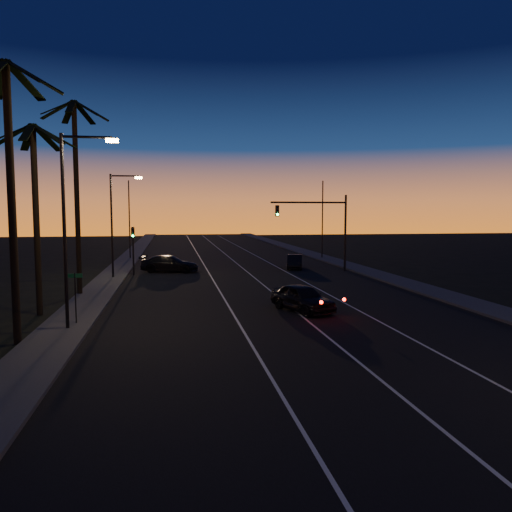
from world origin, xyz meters
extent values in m
cube|color=black|center=(0.00, 30.00, 0.01)|extent=(20.00, 170.00, 0.01)
cube|color=#373735|center=(-11.20, 30.00, 0.08)|extent=(2.40, 170.00, 0.16)
cube|color=#373735|center=(11.20, 30.00, 0.08)|extent=(2.40, 170.00, 0.16)
cube|color=silver|center=(-3.00, 30.00, 0.02)|extent=(0.12, 160.00, 0.01)
cube|color=silver|center=(0.50, 30.00, 0.02)|extent=(0.12, 160.00, 0.01)
cube|color=silver|center=(4.00, 30.00, 0.02)|extent=(0.12, 160.00, 0.01)
cylinder|color=black|center=(-12.60, 18.00, 5.75)|extent=(0.32, 0.32, 11.50)
cube|color=black|center=(-11.57, 18.26, 10.94)|extent=(2.18, 0.92, 1.18)
cube|color=black|center=(-12.16, 18.97, 10.94)|extent=(1.25, 2.12, 1.18)
cube|color=black|center=(-13.08, 18.94, 10.94)|extent=(1.34, 2.09, 1.18)
cube|color=black|center=(-11.75, 17.36, 10.94)|extent=(1.95, 1.61, 1.18)
cylinder|color=black|center=(-13.20, 24.00, 5.00)|extent=(0.32, 0.32, 10.00)
cube|color=black|center=(-12.17, 24.26, 9.44)|extent=(2.18, 0.92, 1.18)
cube|color=black|center=(-12.76, 24.97, 9.44)|extent=(1.25, 2.12, 1.18)
cube|color=black|center=(-13.68, 24.94, 9.44)|extent=(1.34, 2.09, 1.18)
cube|color=black|center=(-14.24, 24.21, 9.44)|extent=(2.18, 0.82, 1.18)
cube|color=black|center=(-14.01, 23.32, 9.44)|extent=(1.90, 1.69, 1.18)
cube|color=black|center=(-13.17, 22.94, 9.44)|extent=(0.45, 2.16, 1.18)
cube|color=black|center=(-12.35, 23.36, 9.44)|extent=(1.95, 1.61, 1.18)
cylinder|color=black|center=(-12.20, 30.00, 6.25)|extent=(0.32, 0.32, 12.50)
cube|color=black|center=(-11.17, 30.26, 11.94)|extent=(2.18, 0.92, 1.18)
cube|color=black|center=(-11.76, 30.97, 11.94)|extent=(1.25, 2.12, 1.18)
cube|color=black|center=(-12.68, 30.94, 11.94)|extent=(1.34, 2.09, 1.18)
cube|color=black|center=(-13.24, 30.21, 11.94)|extent=(2.18, 0.82, 1.18)
cube|color=black|center=(-13.01, 29.32, 11.94)|extent=(1.90, 1.69, 1.18)
cube|color=black|center=(-12.17, 28.94, 11.94)|extent=(0.45, 2.16, 1.18)
cube|color=black|center=(-11.35, 29.36, 11.94)|extent=(1.95, 1.61, 1.18)
cylinder|color=black|center=(-11.00, 20.00, 4.50)|extent=(0.16, 0.16, 9.00)
cylinder|color=black|center=(-9.90, 20.00, 8.85)|extent=(2.20, 0.12, 0.12)
cube|color=#F0B960|center=(-8.80, 20.00, 8.72)|extent=(0.55, 0.26, 0.16)
cylinder|color=black|center=(-11.00, 38.00, 4.25)|extent=(0.16, 0.16, 8.50)
cylinder|color=black|center=(-9.90, 38.00, 8.35)|extent=(2.20, 0.12, 0.12)
cube|color=#F0B960|center=(-8.80, 38.00, 8.22)|extent=(0.55, 0.26, 0.16)
cylinder|color=black|center=(-10.80, 21.00, 1.30)|extent=(0.06, 0.06, 2.60)
cube|color=#0D5127|center=(-10.80, 21.00, 2.45)|extent=(0.70, 0.03, 0.20)
cylinder|color=black|center=(9.50, 40.00, 3.50)|extent=(0.20, 0.20, 7.00)
cylinder|color=black|center=(6.00, 40.00, 6.30)|extent=(7.00, 0.16, 0.16)
cube|color=black|center=(3.10, 40.00, 5.55)|extent=(0.32, 0.28, 1.00)
sphere|color=black|center=(3.10, 39.83, 5.87)|extent=(0.20, 0.20, 0.20)
sphere|color=black|center=(3.10, 39.83, 5.55)|extent=(0.20, 0.20, 0.20)
sphere|color=#14FF59|center=(3.10, 39.83, 5.23)|extent=(0.20, 0.20, 0.20)
cylinder|color=black|center=(-9.50, 40.00, 2.10)|extent=(0.14, 0.14, 4.20)
cube|color=black|center=(-9.50, 40.00, 3.70)|extent=(0.28, 0.25, 0.90)
sphere|color=black|center=(-9.50, 39.85, 3.98)|extent=(0.18, 0.18, 0.18)
sphere|color=black|center=(-9.50, 39.85, 3.70)|extent=(0.18, 0.18, 0.18)
sphere|color=#14FF59|center=(-9.50, 39.85, 3.42)|extent=(0.18, 0.18, 0.18)
cylinder|color=black|center=(-11.00, 55.00, 4.50)|extent=(0.14, 0.14, 9.00)
cylinder|color=black|center=(11.00, 52.00, 4.50)|extent=(0.14, 0.14, 9.00)
imported|color=black|center=(0.87, 22.64, 0.76)|extent=(3.23, 4.71, 1.49)
sphere|color=#FF0F05|center=(1.12, 19.94, 0.99)|extent=(0.18, 0.18, 0.18)
sphere|color=#FF0F05|center=(2.51, 20.48, 0.99)|extent=(0.18, 0.18, 0.18)
imported|color=black|center=(5.39, 42.63, 0.67)|extent=(2.33, 4.21, 1.31)
imported|color=black|center=(-6.46, 41.81, 0.77)|extent=(5.55, 3.26, 1.51)
camera|label=1|loc=(-6.16, -3.75, 5.53)|focal=35.00mm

